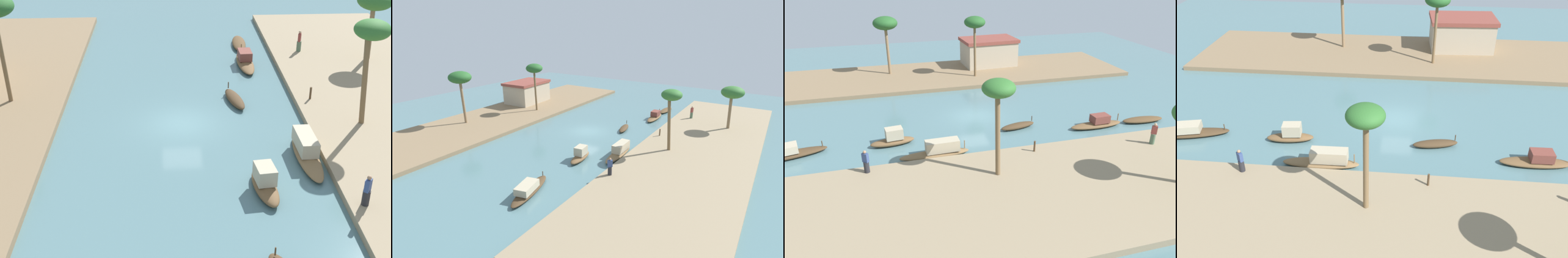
{
  "view_description": "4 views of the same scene",
  "coord_description": "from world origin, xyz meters",
  "views": [
    {
      "loc": [
        -29.7,
        0.68,
        15.52
      ],
      "look_at": [
        -1.71,
        -0.77,
        0.51
      ],
      "focal_mm": 49.72,
      "sensor_mm": 36.0,
      "label": 1
    },
    {
      "loc": [
        -30.66,
        -19.61,
        12.99
      ],
      "look_at": [
        -1.49,
        -0.97,
        0.93
      ],
      "focal_mm": 28.17,
      "sensor_mm": 36.0,
      "label": 2
    },
    {
      "loc": [
        -7.87,
        -30.54,
        13.2
      ],
      "look_at": [
        -0.58,
        -4.15,
        0.6
      ],
      "focal_mm": 34.08,
      "sensor_mm": 36.0,
      "label": 3
    },
    {
      "loc": [
        0.97,
        -28.3,
        16.28
      ],
      "look_at": [
        -1.72,
        -2.53,
        0.51
      ],
      "focal_mm": 37.68,
      "sensor_mm": 36.0,
      "label": 4
    }
  ],
  "objects": [
    {
      "name": "river_water",
      "position": [
        0.0,
        0.0,
        0.0
      ],
      "size": [
        70.12,
        70.12,
        0.0
      ],
      "primitive_type": "plane",
      "color": "slate",
      "rests_on": "ground"
    },
    {
      "name": "sampan_midstream",
      "position": [
        -7.52,
        -3.93,
        0.5
      ],
      "size": [
        3.48,
        1.46,
        1.38
      ],
      "rotation": [
        0.0,
        0.0,
        0.11
      ],
      "color": "brown",
      "rests_on": "river_water"
    },
    {
      "name": "sampan_near_left_bank",
      "position": [
        2.89,
        -3.63,
        0.24
      ],
      "size": [
        3.34,
        1.52,
        0.88
      ],
      "rotation": [
        0.0,
        0.0,
        0.21
      ],
      "color": "#47331E",
      "rests_on": "river_water"
    },
    {
      "name": "sampan_foreground",
      "position": [
        -4.47,
        -6.72,
        0.49
      ],
      "size": [
        5.14,
        1.29,
        1.27
      ],
      "rotation": [
        0.0,
        0.0,
        0.02
      ],
      "color": "brown",
      "rests_on": "river_water"
    },
    {
      "name": "sampan_upstream_small",
      "position": [
        14.05,
        -5.28,
        0.23
      ],
      "size": [
        3.91,
        1.28,
        0.45
      ],
      "rotation": [
        0.0,
        0.0,
        -0.04
      ],
      "color": "brown",
      "rests_on": "river_water"
    },
    {
      "name": "sampan_with_tall_canopy",
      "position": [
        9.54,
        -5.2,
        0.38
      ],
      "size": [
        4.79,
        1.33,
        1.12
      ],
      "rotation": [
        0.0,
        0.0,
        0.03
      ],
      "color": "brown",
      "rests_on": "river_water"
    },
    {
      "name": "person_on_near_bank",
      "position": [
        11.39,
        -9.79,
        1.12
      ],
      "size": [
        0.48,
        0.48,
        1.69
      ],
      "rotation": [
        0.0,
        0.0,
        5.86
      ],
      "color": "#4C664C",
      "rests_on": "riverbank_left"
    },
    {
      "name": "person_by_mooring",
      "position": [
        -9.44,
        -8.32,
        1.1
      ],
      "size": [
        0.51,
        0.51,
        1.6
      ],
      "rotation": [
        0.0,
        0.0,
        2.45
      ],
      "color": "#232328",
      "rests_on": "riverbank_left"
    },
    {
      "name": "mooring_post",
      "position": [
        2.31,
        -8.55,
        0.82
      ],
      "size": [
        0.14,
        0.14,
        0.82
      ],
      "primitive_type": "cylinder",
      "color": "#4C3823",
      "rests_on": "riverbank_left"
    },
    {
      "name": "palm_tree_left_near",
      "position": [
        -1.22,
        -10.64,
        5.91
      ],
      "size": [
        2.06,
        2.06,
        6.38
      ],
      "color": "brown",
      "rests_on": "riverbank_left"
    },
    {
      "name": "palm_tree_left_far",
      "position": [
        9.53,
        -14.77,
        4.87
      ],
      "size": [
        2.68,
        2.68,
        5.31
      ],
      "color": "#7F6647",
      "rests_on": "riverbank_left"
    }
  ]
}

